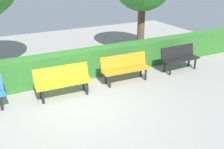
# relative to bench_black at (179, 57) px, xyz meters

# --- Properties ---
(ground_plane) EXTENTS (17.67, 17.67, 0.00)m
(ground_plane) POSITION_rel_bench_black_xyz_m (4.19, 0.88, -0.48)
(ground_plane) COLOR gray
(bench_black) EXTENTS (1.47, 0.51, 0.86)m
(bench_black) POSITION_rel_bench_black_xyz_m (0.00, 0.00, 0.00)
(bench_black) COLOR black
(bench_black) RESTS_ON ground_plane
(bench_orange) EXTENTS (1.60, 0.51, 0.86)m
(bench_orange) POSITION_rel_bench_black_xyz_m (2.19, -0.02, 0.00)
(bench_orange) COLOR orange
(bench_orange) RESTS_ON ground_plane
(bench_yellow) EXTENTS (1.57, 0.52, 0.86)m
(bench_yellow) POSITION_rel_bench_black_xyz_m (4.26, 0.06, 0.00)
(bench_yellow) COLOR yellow
(bench_yellow) RESTS_ON ground_plane
(hedge_row) EXTENTS (13.67, 0.52, 0.93)m
(hedge_row) POSITION_rel_bench_black_xyz_m (3.23, -0.95, -0.01)
(hedge_row) COLOR #2D6B28
(hedge_row) RESTS_ON ground_plane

